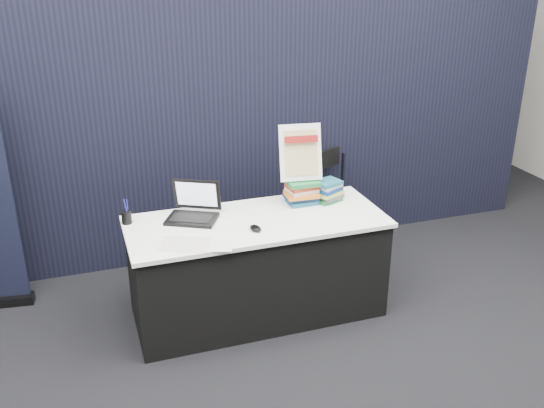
{
  "coord_description": "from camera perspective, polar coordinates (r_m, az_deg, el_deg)",
  "views": [
    {
      "loc": [
        -1.13,
        -3.11,
        2.49
      ],
      "look_at": [
        0.11,
        0.55,
        0.85
      ],
      "focal_mm": 40.0,
      "sensor_mm": 36.0,
      "label": 1
    }
  ],
  "objects": [
    {
      "name": "brochure_left",
      "position": [
        3.9,
        -11.16,
        -4.03
      ],
      "size": [
        0.27,
        0.2,
        0.0
      ],
      "primitive_type": "cube",
      "rotation": [
        0.0,
        0.0,
        0.07
      ],
      "color": "white",
      "rests_on": "display_table"
    },
    {
      "name": "pen_cup",
      "position": [
        4.26,
        -13.53,
        -1.23
      ],
      "size": [
        0.08,
        0.08,
        0.09
      ],
      "primitive_type": "cylinder",
      "rotation": [
        0.0,
        0.0,
        0.21
      ],
      "color": "black",
      "rests_on": "display_table"
    },
    {
      "name": "drape_partition",
      "position": [
        5.02,
        -5.13,
        7.94
      ],
      "size": [
        6.0,
        0.08,
        2.4
      ],
      "primitive_type": "cube",
      "color": "black",
      "rests_on": "floor"
    },
    {
      "name": "wall_back",
      "position": [
        7.24,
        -10.09,
        16.74
      ],
      "size": [
        8.0,
        0.02,
        3.5
      ],
      "primitive_type": "cube",
      "color": "beige",
      "rests_on": "floor"
    },
    {
      "name": "mouse",
      "position": [
        4.05,
        -1.56,
        -2.29
      ],
      "size": [
        0.09,
        0.12,
        0.03
      ],
      "primitive_type": "ellipsoid",
      "rotation": [
        0.0,
        0.0,
        0.22
      ],
      "color": "black",
      "rests_on": "display_table"
    },
    {
      "name": "info_sign",
      "position": [
        4.39,
        2.7,
        4.8
      ],
      "size": [
        0.32,
        0.17,
        0.42
      ],
      "rotation": [
        0.0,
        0.0,
        -0.14
      ],
      "color": "black",
      "rests_on": "book_stack_tall"
    },
    {
      "name": "stacking_chair",
      "position": [
        5.18,
        5.34,
        0.27
      ],
      "size": [
        0.53,
        0.55,
        0.9
      ],
      "rotation": [
        0.0,
        0.0,
        0.38
      ],
      "color": "black",
      "rests_on": "floor"
    },
    {
      "name": "floor",
      "position": [
        4.15,
        0.99,
        -14.0
      ],
      "size": [
        8.0,
        8.0,
        0.0
      ],
      "primitive_type": "plane",
      "color": "black",
      "rests_on": "ground"
    },
    {
      "name": "display_table",
      "position": [
        4.38,
        -1.41,
        -5.94
      ],
      "size": [
        1.8,
        0.75,
        0.75
      ],
      "color": "black",
      "rests_on": "floor"
    },
    {
      "name": "book_stack_short",
      "position": [
        4.52,
        5.26,
        1.26
      ],
      "size": [
        0.22,
        0.2,
        0.16
      ],
      "rotation": [
        0.0,
        0.0,
        0.38
      ],
      "color": "#1D6D36",
      "rests_on": "display_table"
    },
    {
      "name": "brochure_right",
      "position": [
        3.87,
        -5.66,
        -3.87
      ],
      "size": [
        0.31,
        0.26,
        0.0
      ],
      "primitive_type": "cube",
      "rotation": [
        0.0,
        0.0,
        -0.33
      ],
      "color": "white",
      "rests_on": "display_table"
    },
    {
      "name": "laptop",
      "position": [
        4.25,
        -7.7,
        -0.56
      ],
      "size": [
        0.41,
        0.41,
        0.26
      ],
      "rotation": [
        0.0,
        0.0,
        -0.49
      ],
      "color": "black",
      "rests_on": "display_table"
    },
    {
      "name": "book_stack_tall",
      "position": [
        4.46,
        2.78,
        1.15
      ],
      "size": [
        0.22,
        0.18,
        0.18
      ],
      "rotation": [
        0.0,
        0.0,
        0.04
      ],
      "color": "#1B5567",
      "rests_on": "display_table"
    },
    {
      "name": "brochure_mid",
      "position": [
        3.9,
        -8.21,
        -3.78
      ],
      "size": [
        0.37,
        0.32,
        0.0
      ],
      "primitive_type": "cube",
      "rotation": [
        0.0,
        0.0,
        -0.37
      ],
      "color": "silver",
      "rests_on": "display_table"
    }
  ]
}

